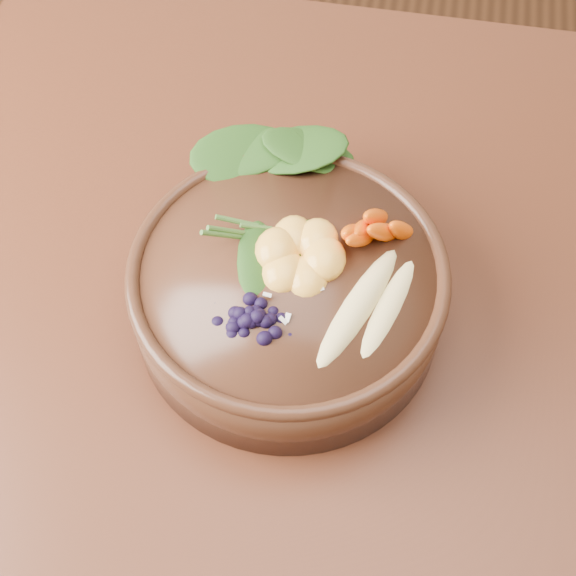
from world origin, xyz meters
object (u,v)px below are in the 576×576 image
(kale_heap, at_px, (279,189))
(dining_table, at_px, (537,333))
(stoneware_bowl, at_px, (288,293))
(carrot_cluster, at_px, (384,206))
(banana_halves, at_px, (375,298))
(blueberry_pile, at_px, (254,308))
(mandarin_cluster, at_px, (300,246))

(kale_heap, bearing_deg, dining_table, 0.87)
(stoneware_bowl, bearing_deg, carrot_cluster, 35.88)
(kale_heap, relative_size, carrot_cluster, 2.38)
(banana_halves, bearing_deg, stoneware_bowl, -177.26)
(kale_heap, height_order, blueberry_pile, kale_heap)
(kale_heap, distance_m, banana_halves, 0.16)
(kale_heap, bearing_deg, carrot_cluster, -9.91)
(stoneware_bowl, relative_size, kale_heap, 1.53)
(kale_heap, bearing_deg, banana_halves, -43.97)
(carrot_cluster, height_order, banana_halves, carrot_cluster)
(dining_table, relative_size, mandarin_cluster, 15.46)
(carrot_cluster, bearing_deg, banana_halves, -66.94)
(stoneware_bowl, height_order, carrot_cluster, carrot_cluster)
(mandarin_cluster, height_order, blueberry_pile, blueberry_pile)
(dining_table, height_order, mandarin_cluster, mandarin_cluster)
(carrot_cluster, height_order, mandarin_cluster, carrot_cluster)
(blueberry_pile, bearing_deg, dining_table, 25.69)
(blueberry_pile, bearing_deg, carrot_cluster, 50.03)
(carrot_cluster, relative_size, mandarin_cluster, 0.87)
(carrot_cluster, bearing_deg, blueberry_pile, -109.55)
(dining_table, distance_m, mandarin_cluster, 0.35)
(dining_table, xyz_separation_m, carrot_cluster, (-0.21, -0.02, 0.23))
(stoneware_bowl, height_order, mandarin_cluster, mandarin_cluster)
(carrot_cluster, bearing_deg, stoneware_bowl, -123.69)
(dining_table, relative_size, kale_heap, 7.49)
(stoneware_bowl, relative_size, banana_halves, 1.88)
(stoneware_bowl, distance_m, kale_heap, 0.11)
(carrot_cluster, distance_m, banana_halves, 0.10)
(stoneware_bowl, relative_size, carrot_cluster, 3.62)
(stoneware_bowl, height_order, blueberry_pile, blueberry_pile)
(carrot_cluster, relative_size, banana_halves, 0.52)
(dining_table, bearing_deg, banana_halves, -150.52)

